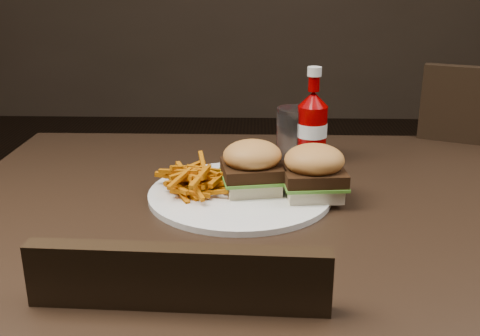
{
  "coord_description": "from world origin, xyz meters",
  "views": [
    {
      "loc": [
        -0.07,
        -0.9,
        1.13
      ],
      "look_at": [
        -0.1,
        0.02,
        0.8
      ],
      "focal_mm": 42.0,
      "sensor_mm": 36.0,
      "label": 1
    }
  ],
  "objects_px": {
    "ketchup_bottle": "(312,135)",
    "tumbler": "(293,134)",
    "dining_table": "(295,210)",
    "plate": "(240,194)"
  },
  "relations": [
    {
      "from": "plate",
      "to": "tumbler",
      "type": "height_order",
      "value": "tumbler"
    },
    {
      "from": "dining_table",
      "to": "tumbler",
      "type": "distance_m",
      "value": 0.23
    },
    {
      "from": "dining_table",
      "to": "ketchup_bottle",
      "type": "height_order",
      "value": "ketchup_bottle"
    },
    {
      "from": "dining_table",
      "to": "plate",
      "type": "xyz_separation_m",
      "value": [
        -0.1,
        0.01,
        0.03
      ]
    },
    {
      "from": "plate",
      "to": "dining_table",
      "type": "bearing_deg",
      "value": -4.36
    },
    {
      "from": "ketchup_bottle",
      "to": "tumbler",
      "type": "xyz_separation_m",
      "value": [
        -0.04,
        0.02,
        -0.01
      ]
    },
    {
      "from": "plate",
      "to": "ketchup_bottle",
      "type": "relative_size",
      "value": 2.66
    },
    {
      "from": "plate",
      "to": "tumbler",
      "type": "distance_m",
      "value": 0.24
    },
    {
      "from": "ketchup_bottle",
      "to": "tumbler",
      "type": "relative_size",
      "value": 1.08
    },
    {
      "from": "dining_table",
      "to": "ketchup_bottle",
      "type": "distance_m",
      "value": 0.21
    }
  ]
}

